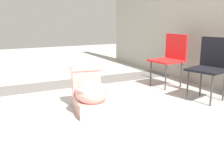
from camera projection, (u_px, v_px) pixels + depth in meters
name	position (u px, v px, depth m)	size (l,w,h in m)	color
ground_plane	(65.00, 107.00, 3.26)	(14.00, 14.00, 0.00)	#A8A59E
gravel_strip	(73.00, 83.00, 4.46)	(0.56, 8.00, 0.01)	#605B56
toilet	(89.00, 93.00, 3.08)	(0.69, 0.48, 0.52)	#E09E93
folding_chair_left	(171.00, 55.00, 4.20)	(0.48, 0.48, 0.83)	red
folding_chair_middle	(212.00, 62.00, 3.49)	(0.54, 0.54, 0.83)	black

